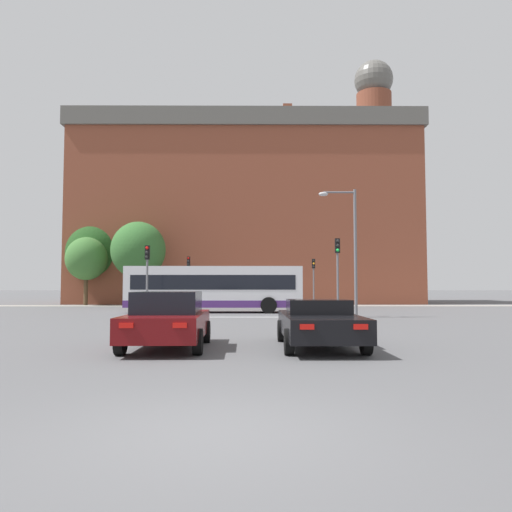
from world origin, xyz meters
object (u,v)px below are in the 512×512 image
Objects in this scene: traffic_light_near_right at (338,264)px; pedestrian_waiting at (225,295)px; bus_crossing_lead at (214,288)px; pedestrian_walking_east at (202,294)px; traffic_light_far_right at (314,274)px; car_saloon_left at (168,320)px; street_lamp_junction at (349,239)px; traffic_light_near_left at (147,268)px; traffic_light_far_left at (188,273)px; car_roadster_right at (319,323)px.

pedestrian_waiting is at bearing 114.46° from traffic_light_near_right.
bus_crossing_lead is at bearing 151.26° from pedestrian_waiting.
bus_crossing_lead is 11.58m from pedestrian_walking_east.
traffic_light_far_right is 2.34× the size of pedestrian_walking_east.
car_saloon_left is 15.35m from street_lamp_junction.
traffic_light_near_left is (-3.52, -3.64, 1.12)m from bus_crossing_lead.
traffic_light_near_right is 1.04× the size of traffic_light_far_left.
street_lamp_junction reaches higher than car_saloon_left.
traffic_light_near_left reaches higher than car_roadster_right.
street_lamp_junction is at bearing 59.28° from car_saloon_left.
bus_crossing_lead is 2.78× the size of traffic_light_near_left.
car_roadster_right is 14.21m from traffic_light_near_right.
pedestrian_walking_east is (-2.14, 29.73, 0.24)m from car_saloon_left.
pedestrian_waiting is (3.58, 14.76, -1.76)m from traffic_light_near_left.
pedestrian_walking_east is at bearing 92.99° from car_saloon_left.
pedestrian_waiting is at bearing 89.11° from car_saloon_left.
street_lamp_junction is (-0.02, -15.72, 1.51)m from traffic_light_far_right.
traffic_light_far_left is (-3.11, 28.07, 2.02)m from car_saloon_left.
car_roadster_right is 1.14× the size of traffic_light_near_right.
traffic_light_near_right is (10.63, -0.75, 0.21)m from traffic_light_near_left.
traffic_light_near_right is at bearing 62.41° from car_saloon_left.
traffic_light_far_right is 10.53m from traffic_light_far_left.
pedestrian_walking_east is at bearing 119.87° from traffic_light_near_right.
car_saloon_left is 0.64× the size of street_lamp_junction.
traffic_light_far_right is 14.81m from traffic_light_near_right.
traffic_light_near_right is at bearing 176.02° from pedestrian_waiting.
traffic_light_near_left is 13.39m from traffic_light_far_left.
street_lamp_junction reaches higher than traffic_light_near_right.
car_saloon_left is 1.07× the size of traffic_light_far_left.
traffic_light_far_left is (0.59, 13.38, 0.10)m from traffic_light_near_left.
pedestrian_walking_east is at bearing 119.66° from street_lamp_junction.
pedestrian_walking_east is (-6.21, 29.54, 0.34)m from car_roadster_right.
car_roadster_right is 16.57m from traffic_light_near_left.
bus_crossing_lead is at bearing -126.11° from traffic_light_far_right.
car_saloon_left reaches higher than car_roadster_right.
car_saloon_left is 4.08m from car_roadster_right.
car_roadster_right is 18.66m from bus_crossing_lead.
car_roadster_right is 28.86m from traffic_light_far_left.
traffic_light_far_left is (-2.93, 9.73, 1.23)m from bus_crossing_lead.
car_roadster_right is 13.70m from street_lamp_junction.
traffic_light_far_right is 2.53× the size of pedestrian_waiting.
car_saloon_left is 18.35m from bus_crossing_lead.
street_lamp_junction is 4.02× the size of pedestrian_walking_east.
street_lamp_junction reaches higher than traffic_light_near_left.
pedestrian_waiting is (-0.12, 29.44, 0.15)m from car_saloon_left.
bus_crossing_lead is 6.99× the size of pedestrian_waiting.
traffic_light_near_right is (6.94, 13.93, 2.12)m from car_saloon_left.
bus_crossing_lead reaches higher than car_saloon_left.
bus_crossing_lead is (-4.26, 18.14, 0.89)m from car_roadster_right.
car_saloon_left is 0.90× the size of car_roadster_right.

